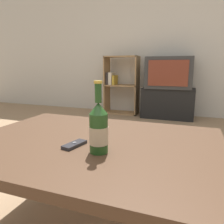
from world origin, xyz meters
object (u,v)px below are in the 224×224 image
(bookshelf, at_px, (120,84))
(cell_phone, at_px, (74,145))
(tv_stand, at_px, (168,103))
(television, at_px, (169,73))
(beer_bottle, at_px, (99,128))

(bookshelf, relative_size, cell_phone, 8.14)
(tv_stand, height_order, television, television)
(tv_stand, height_order, cell_phone, cell_phone)
(television, height_order, beer_bottle, television)
(tv_stand, relative_size, television, 1.15)
(bookshelf, bearing_deg, television, -4.50)
(television, bearing_deg, cell_phone, -91.97)
(tv_stand, xyz_separation_m, television, (0.00, -0.00, 0.49))
(tv_stand, xyz_separation_m, bookshelf, (-0.85, 0.06, 0.28))
(tv_stand, bearing_deg, beer_bottle, -89.46)
(bookshelf, distance_m, cell_phone, 3.00)
(tv_stand, bearing_deg, cell_phone, -91.97)
(television, relative_size, bookshelf, 0.71)
(tv_stand, distance_m, bookshelf, 0.90)
(television, xyz_separation_m, beer_bottle, (0.03, -2.86, -0.14))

